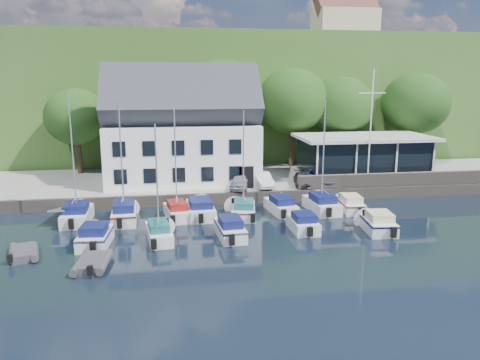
% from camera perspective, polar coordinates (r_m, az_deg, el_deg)
% --- Properties ---
extents(ground, '(180.00, 180.00, 0.00)m').
position_cam_1_polar(ground, '(31.09, 7.34, -7.94)').
color(ground, black).
rests_on(ground, ground).
extents(quay, '(60.00, 13.00, 1.00)m').
position_cam_1_polar(quay, '(47.35, 1.57, -0.14)').
color(quay, gray).
rests_on(quay, ground).
extents(quay_face, '(60.00, 0.30, 1.00)m').
position_cam_1_polar(quay_face, '(41.14, 3.18, -2.07)').
color(quay_face, '#60564D').
rests_on(quay_face, ground).
extents(hillside, '(160.00, 75.00, 16.00)m').
position_cam_1_polar(hillside, '(90.41, -3.49, 10.58)').
color(hillside, '#32501E').
rests_on(hillside, ground).
extents(field_patch, '(50.00, 30.00, 0.30)m').
position_cam_1_polar(field_patch, '(99.48, 0.77, 15.45)').
color(field_patch, '#5C7138').
rests_on(field_patch, hillside).
extents(farmhouse, '(10.40, 7.00, 8.20)m').
position_cam_1_polar(farmhouse, '(86.03, 12.62, 18.30)').
color(farmhouse, '#C7B398').
rests_on(farmhouse, hillside).
extents(harbor_building, '(14.40, 8.20, 8.70)m').
position_cam_1_polar(harbor_building, '(44.83, -7.04, 5.36)').
color(harbor_building, white).
rests_on(harbor_building, quay).
extents(club_pavilion, '(13.20, 7.20, 4.10)m').
position_cam_1_polar(club_pavilion, '(48.63, 14.79, 2.85)').
color(club_pavilion, black).
rests_on(club_pavilion, quay).
extents(seawall, '(18.00, 0.50, 1.20)m').
position_cam_1_polar(seawall, '(45.22, 18.14, 0.07)').
color(seawall, '#60564D').
rests_on(seawall, quay).
extents(gangway, '(1.20, 6.00, 1.40)m').
position_cam_1_polar(gangway, '(39.38, -20.47, -4.26)').
color(gangway, silver).
rests_on(gangway, ground).
extents(car_silver, '(2.58, 4.11, 1.31)m').
position_cam_1_polar(car_silver, '(41.98, 0.01, -0.14)').
color(car_silver, '#B4B4B9').
rests_on(car_silver, quay).
extents(car_white, '(1.62, 4.07, 1.32)m').
position_cam_1_polar(car_white, '(42.68, 2.71, 0.06)').
color(car_white, silver).
rests_on(car_white, quay).
extents(car_dgrey, '(2.24, 4.02, 1.10)m').
position_cam_1_polar(car_dgrey, '(43.62, 7.64, 0.08)').
color(car_dgrey, '#2B2B30').
rests_on(car_dgrey, quay).
extents(car_blue, '(2.52, 4.39, 1.41)m').
position_cam_1_polar(car_blue, '(44.58, 9.73, 0.49)').
color(car_blue, '#33529C').
rests_on(car_blue, quay).
extents(flagpole, '(2.52, 0.20, 10.50)m').
position_cam_1_polar(flagpole, '(44.41, 15.62, 6.10)').
color(flagpole, white).
rests_on(flagpole, quay).
extents(tree_0, '(6.39, 6.39, 8.73)m').
position_cam_1_polar(tree_0, '(50.97, -19.21, 5.62)').
color(tree_0, '#173811').
rests_on(tree_0, quay).
extents(tree_1, '(7.05, 7.05, 9.63)m').
position_cam_1_polar(tree_1, '(50.37, -11.99, 6.48)').
color(tree_1, '#173811').
rests_on(tree_1, quay).
extents(tree_2, '(8.56, 8.56, 11.70)m').
position_cam_1_polar(tree_2, '(50.54, -2.05, 7.93)').
color(tree_2, '#173811').
rests_on(tree_2, quay).
extents(tree_3, '(7.91, 7.91, 10.82)m').
position_cam_1_polar(tree_3, '(52.46, 6.37, 7.54)').
color(tree_3, '#173811').
rests_on(tree_3, quay).
extents(tree_4, '(7.29, 7.29, 9.96)m').
position_cam_1_polar(tree_4, '(54.01, 12.10, 7.02)').
color(tree_4, '#173811').
rests_on(tree_4, quay).
extents(tree_5, '(7.56, 7.56, 10.34)m').
position_cam_1_polar(tree_5, '(56.60, 20.48, 6.95)').
color(tree_5, '#173811').
rests_on(tree_5, quay).
extents(boat_r1_0, '(2.17, 5.85, 9.54)m').
position_cam_1_polar(boat_r1_0, '(36.59, -19.68, 2.25)').
color(boat_r1_0, silver).
rests_on(boat_r1_0, ground).
extents(boat_r1_1, '(2.29, 6.59, 9.50)m').
position_cam_1_polar(boat_r1_1, '(36.02, -14.25, 2.41)').
color(boat_r1_1, silver).
rests_on(boat_r1_1, ground).
extents(boat_r1_2, '(2.61, 5.71, 8.50)m').
position_cam_1_polar(boat_r1_2, '(35.99, -7.85, 1.86)').
color(boat_r1_2, silver).
rests_on(boat_r1_2, ground).
extents(boat_r1_3, '(2.49, 6.50, 1.47)m').
position_cam_1_polar(boat_r1_3, '(37.11, -4.86, -3.32)').
color(boat_r1_3, silver).
rests_on(boat_r1_3, ground).
extents(boat_r1_4, '(2.87, 5.95, 8.30)m').
position_cam_1_polar(boat_r1_4, '(36.12, 0.42, 1.85)').
color(boat_r1_4, silver).
rests_on(boat_r1_4, ground).
extents(boat_r1_5, '(2.58, 5.90, 1.40)m').
position_cam_1_polar(boat_r1_5, '(38.17, 5.01, -2.93)').
color(boat_r1_5, silver).
rests_on(boat_r1_5, ground).
extents(boat_r1_6, '(2.53, 6.20, 9.25)m').
position_cam_1_polar(boat_r1_6, '(38.10, 10.14, 2.94)').
color(boat_r1_6, silver).
rests_on(boat_r1_6, ground).
extents(boat_r1_7, '(2.18, 5.33, 1.35)m').
position_cam_1_polar(boat_r1_7, '(39.61, 13.28, -2.69)').
color(boat_r1_7, silver).
rests_on(boat_r1_7, ground).
extents(boat_r2_0, '(2.37, 5.12, 1.48)m').
position_cam_1_polar(boat_r2_0, '(32.10, -17.26, -6.36)').
color(boat_r2_0, silver).
rests_on(boat_r2_0, ground).
extents(boat_r2_1, '(2.37, 5.81, 8.30)m').
position_cam_1_polar(boat_r2_1, '(31.18, -10.09, -0.02)').
color(boat_r2_1, silver).
rests_on(boat_r2_1, ground).
extents(boat_r2_2, '(2.21, 5.77, 1.47)m').
position_cam_1_polar(boat_r2_2, '(32.26, -1.24, -5.70)').
color(boat_r2_2, silver).
rests_on(boat_r2_2, ground).
extents(boat_r2_3, '(1.91, 4.61, 1.36)m').
position_cam_1_polar(boat_r2_3, '(33.82, 7.70, -5.05)').
color(boat_r2_3, silver).
rests_on(boat_r2_3, ground).
extents(boat_r2_4, '(2.62, 5.36, 1.47)m').
position_cam_1_polar(boat_r2_4, '(34.84, 16.47, -4.84)').
color(boat_r2_4, silver).
rests_on(boat_r2_4, ground).
extents(dinghy_0, '(2.49, 3.32, 0.69)m').
position_cam_1_polar(dinghy_0, '(31.82, -24.89, -7.89)').
color(dinghy_0, '#36363B').
rests_on(dinghy_0, ground).
extents(dinghy_1, '(2.17, 3.36, 0.75)m').
position_cam_1_polar(dinghy_1, '(28.58, -17.55, -9.48)').
color(dinghy_1, '#36363B').
rests_on(dinghy_1, ground).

